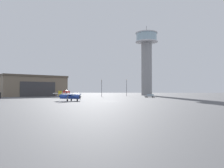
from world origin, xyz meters
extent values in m
plane|color=#545456|center=(0.00, 0.00, 0.00)|extent=(400.00, 400.00, 0.00)
cylinder|color=gray|center=(19.33, 68.84, 15.71)|extent=(6.19, 6.19, 31.42)
cylinder|color=silver|center=(19.33, 68.84, 31.72)|extent=(13.00, 13.00, 0.60)
cylinder|color=#99B7C6|center=(19.33, 68.84, 34.35)|extent=(11.96, 11.96, 4.64)
cylinder|color=silver|center=(19.33, 68.84, 36.92)|extent=(13.00, 13.00, 0.50)
cylinder|color=#38383D|center=(19.33, 68.84, 39.17)|extent=(0.16, 0.16, 4.00)
cube|color=#7A6B56|center=(-43.16, 53.07, 4.79)|extent=(37.48, 35.93, 9.58)
cube|color=brown|center=(-43.16, 53.07, 10.08)|extent=(38.32, 36.77, 1.00)
cube|color=#38383A|center=(-36.58, 44.98, 3.59)|extent=(13.52, 11.03, 7.18)
cylinder|color=white|center=(-18.16, 23.37, 1.18)|extent=(2.72, 6.13, 1.20)
cone|color=#38383D|center=(-17.32, 20.24, 1.18)|extent=(1.03, 1.06, 0.84)
cube|color=#38383D|center=(-17.32, 20.24, 1.18)|extent=(0.11, 0.08, 1.83)
cube|color=white|center=(-18.08, 23.09, 1.87)|extent=(9.69, 3.90, 0.19)
cylinder|color=teal|center=(-19.58, 22.69, 1.48)|extent=(0.94, 0.32, 1.31)
cylinder|color=teal|center=(-16.59, 23.49, 1.48)|extent=(0.94, 0.32, 1.31)
cube|color=#99B7C6|center=(-17.86, 22.25, 1.51)|extent=(1.20, 1.27, 0.68)
cone|color=white|center=(-19.00, 26.50, 1.27)|extent=(1.22, 1.54, 0.90)
cube|color=teal|center=(-19.00, 26.50, 2.05)|extent=(0.39, 1.06, 1.64)
cube|color=white|center=(-19.00, 26.50, 1.42)|extent=(3.02, 1.59, 0.10)
cylinder|color=black|center=(-17.56, 21.13, 0.29)|extent=(0.60, 0.30, 0.58)
cylinder|color=black|center=(-19.23, 23.28, 0.29)|extent=(0.60, 0.30, 0.58)
cylinder|color=black|center=(-17.18, 23.83, 0.29)|extent=(0.60, 0.30, 0.58)
cylinder|color=#2847A8|center=(-11.71, 0.54, 1.20)|extent=(6.21, 3.12, 1.22)
cone|color=#38383D|center=(-8.57, -0.51, 1.20)|extent=(1.11, 1.09, 0.85)
cube|color=#38383D|center=(-8.57, -0.51, 1.20)|extent=(0.09, 0.11, 1.87)
cube|color=#2847A8|center=(-11.43, 0.45, 1.91)|extent=(4.55, 9.80, 0.20)
cylinder|color=gold|center=(-11.93, -1.04, 1.51)|extent=(0.38, 0.94, 1.34)
cylinder|color=gold|center=(-10.92, 1.94, 1.51)|extent=(0.38, 0.94, 1.34)
cube|color=#99B7C6|center=(-10.59, 0.17, 1.54)|extent=(1.34, 1.27, 0.69)
cone|color=#2847A8|center=(-14.84, 1.60, 1.30)|extent=(1.60, 1.31, 0.92)
cube|color=gold|center=(-14.84, 1.60, 2.09)|extent=(1.06, 0.46, 1.67)
cube|color=#2847A8|center=(-14.84, 1.60, 1.45)|extent=(1.78, 3.08, 0.10)
cylinder|color=black|center=(-9.47, -0.21, 0.30)|extent=(0.34, 0.61, 0.59)
cylinder|color=black|center=(-12.24, -0.42, 0.30)|extent=(0.34, 0.61, 0.59)
cylinder|color=black|center=(-11.55, 1.63, 0.30)|extent=(0.34, 0.61, 0.59)
cube|color=#38383D|center=(-20.66, 35.26, 0.62)|extent=(2.52, 6.17, 0.24)
cube|color=red|center=(-20.84, 37.42, 1.73)|extent=(2.67, 1.89, 1.98)
cube|color=#99B7C6|center=(-20.91, 38.20, 2.13)|extent=(2.16, 0.26, 0.99)
cylinder|color=red|center=(-20.58, 34.27, 1.89)|extent=(2.63, 4.21, 2.30)
cylinder|color=black|center=(-21.97, 37.26, 0.50)|extent=(1.02, 0.36, 1.00)
cylinder|color=black|center=(-19.70, 37.45, 0.50)|extent=(1.02, 0.36, 1.00)
cylinder|color=black|center=(-21.65, 33.37, 0.50)|extent=(1.02, 0.36, 1.00)
cylinder|color=black|center=(-19.37, 33.56, 0.50)|extent=(1.02, 0.36, 1.00)
cube|color=#B7BABF|center=(15.61, 31.01, 0.59)|extent=(4.73, 3.73, 0.55)
cube|color=#99B7C6|center=(15.80, 30.91, 1.12)|extent=(2.95, 2.62, 0.50)
cylinder|color=black|center=(13.94, 31.01, 0.32)|extent=(0.47, 0.64, 0.64)
cylinder|color=black|center=(14.75, 32.45, 0.32)|extent=(0.47, 0.64, 0.64)
cylinder|color=black|center=(16.47, 29.58, 0.32)|extent=(0.47, 0.64, 0.64)
cylinder|color=black|center=(17.29, 31.02, 0.32)|extent=(0.47, 0.64, 0.64)
cylinder|color=#38383D|center=(-5.62, 44.39, 3.88)|extent=(0.18, 0.18, 7.76)
sphere|color=#F9E5B2|center=(-5.62, 44.39, 7.98)|extent=(0.44, 0.44, 0.44)
cylinder|color=#38383D|center=(6.71, 51.54, 4.11)|extent=(0.18, 0.18, 8.23)
sphere|color=#F9E5B2|center=(6.71, 51.54, 8.45)|extent=(0.44, 0.44, 0.44)
camera|label=1|loc=(1.63, -62.87, 3.12)|focal=35.79mm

